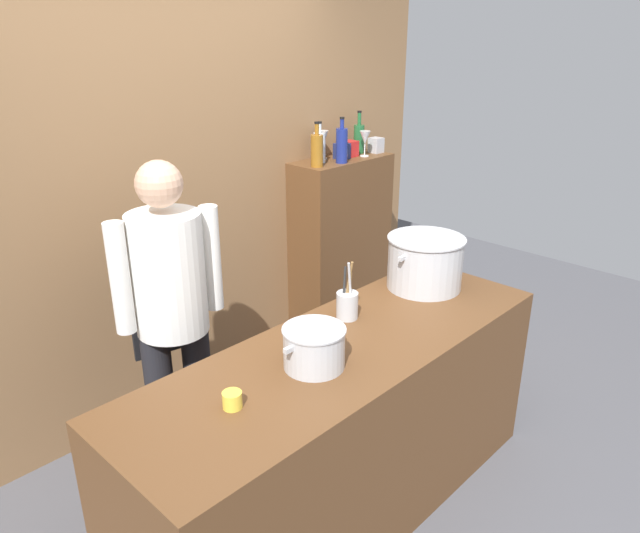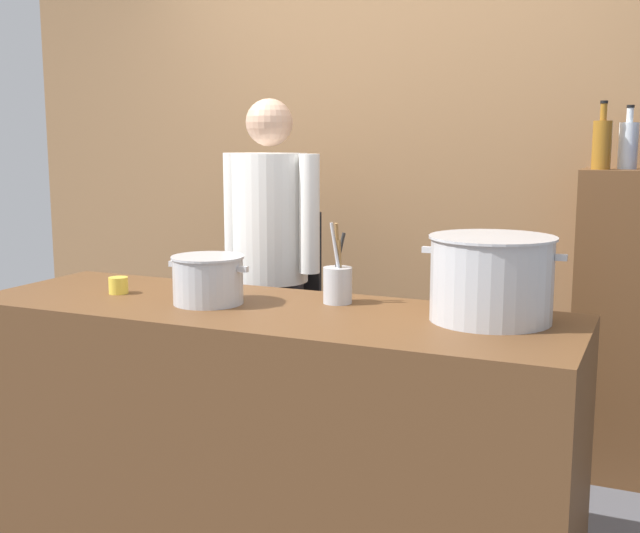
% 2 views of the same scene
% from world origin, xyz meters
% --- Properties ---
extents(brick_back_panel, '(4.40, 0.10, 3.00)m').
position_xyz_m(brick_back_panel, '(0.00, 1.40, 1.50)').
color(brick_back_panel, olive).
rests_on(brick_back_panel, ground_plane).
extents(prep_counter, '(2.18, 0.70, 0.90)m').
position_xyz_m(prep_counter, '(0.00, 0.00, 0.45)').
color(prep_counter, brown).
rests_on(prep_counter, ground_plane).
extents(chef, '(0.52, 0.39, 1.66)m').
position_xyz_m(chef, '(-0.37, 0.77, 0.96)').
color(chef, black).
rests_on(chef, ground_plane).
extents(stockpot_large, '(0.46, 0.41, 0.28)m').
position_xyz_m(stockpot_large, '(0.77, 0.12, 1.04)').
color(stockpot_large, '#B7BABF').
rests_on(stockpot_large, prep_counter).
extents(stockpot_small, '(0.32, 0.26, 0.17)m').
position_xyz_m(stockpot_small, '(-0.21, -0.02, 0.99)').
color(stockpot_small, '#B7BABF').
rests_on(stockpot_small, prep_counter).
extents(utensil_crock, '(0.10, 0.10, 0.29)m').
position_xyz_m(utensil_crock, '(0.21, 0.17, 0.97)').
color(utensil_crock, '#B7BABF').
rests_on(utensil_crock, prep_counter).
extents(butter_jar, '(0.07, 0.07, 0.06)m').
position_xyz_m(butter_jar, '(-0.63, -0.01, 0.93)').
color(butter_jar, yellow).
rests_on(butter_jar, prep_counter).
extents(wine_bottle_clear, '(0.08, 0.08, 0.27)m').
position_xyz_m(wine_bottle_clear, '(1.10, 1.21, 1.46)').
color(wine_bottle_clear, silver).
rests_on(wine_bottle_clear, bar_cabinet).
extents(wine_bottle_amber, '(0.08, 0.08, 0.28)m').
position_xyz_m(wine_bottle_amber, '(1.00, 1.13, 1.46)').
color(wine_bottle_amber, '#8C5919').
rests_on(wine_bottle_amber, bar_cabinet).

